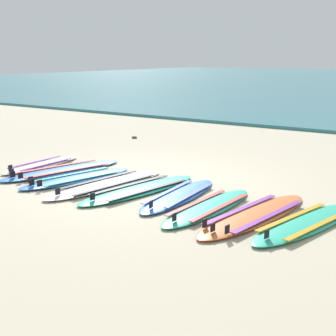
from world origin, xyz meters
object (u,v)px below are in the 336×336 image
object	(u,v)px
surfboard_7	(255,215)
surfboard_4	(139,189)
surfboard_2	(77,178)
surfboard_8	(306,223)
surfboard_3	(107,184)
surfboard_1	(62,170)
surfboard_0	(42,165)
surfboard_6	(208,207)
surfboard_5	(179,195)

from	to	relation	value
surfboard_7	surfboard_4	bearing A→B (deg)	176.13
surfboard_2	surfboard_8	bearing A→B (deg)	-0.37
surfboard_4	surfboard_3	bearing A→B (deg)	-174.94
surfboard_1	surfboard_7	size ratio (longest dim) A/B	1.02
surfboard_2	surfboard_7	distance (m)	3.47
surfboard_0	surfboard_2	bearing A→B (deg)	-16.15
surfboard_6	surfboard_7	world-z (taller)	same
surfboard_0	surfboard_3	bearing A→B (deg)	-11.12
surfboard_4	surfboard_0	bearing A→B (deg)	172.72
surfboard_2	surfboard_7	xyz separation A→B (m)	(3.47, -0.10, -0.00)
surfboard_3	surfboard_8	world-z (taller)	same
surfboard_4	surfboard_8	distance (m)	2.79
surfboard_0	surfboard_4	bearing A→B (deg)	-7.28
surfboard_7	surfboard_0	bearing A→B (deg)	174.19
surfboard_7	surfboard_8	xyz separation A→B (m)	(0.69, 0.07, -0.00)
surfboard_4	surfboard_8	xyz separation A→B (m)	(2.79, -0.07, 0.00)
surfboard_4	surfboard_6	bearing A→B (deg)	-7.77
surfboard_2	surfboard_3	xyz separation A→B (m)	(0.70, -0.01, -0.00)
surfboard_1	surfboard_4	bearing A→B (deg)	-6.78
surfboard_2	surfboard_5	size ratio (longest dim) A/B	1.05
surfboard_2	surfboard_6	distance (m)	2.77
surfboard_4	surfboard_6	xyz separation A→B (m)	(1.40, -0.19, 0.00)
surfboard_1	surfboard_2	distance (m)	0.73
surfboard_3	surfboard_5	bearing A→B (deg)	5.19
surfboard_5	surfboard_7	distance (m)	1.39
surfboard_5	surfboard_7	bearing A→B (deg)	-8.70
surfboard_3	surfboard_2	bearing A→B (deg)	179.10
surfboard_1	surfboard_3	world-z (taller)	same
surfboard_2	surfboard_3	bearing A→B (deg)	-0.90
surfboard_4	surfboard_6	world-z (taller)	same
surfboard_1	surfboard_5	distance (m)	2.77
surfboard_3	surfboard_4	bearing A→B (deg)	5.06
surfboard_5	surfboard_7	world-z (taller)	same
surfboard_0	surfboard_2	distance (m)	1.43
surfboard_1	surfboard_4	world-z (taller)	same
surfboard_7	surfboard_8	size ratio (longest dim) A/B	1.09
surfboard_5	surfboard_0	bearing A→B (deg)	175.35
surfboard_1	surfboard_5	world-z (taller)	same
surfboard_4	surfboard_8	size ratio (longest dim) A/B	1.08
surfboard_0	surfboard_6	distance (m)	4.17
surfboard_6	surfboard_8	size ratio (longest dim) A/B	0.94
surfboard_0	surfboard_2	xyz separation A→B (m)	(1.37, -0.40, 0.00)
surfboard_1	surfboard_4	size ratio (longest dim) A/B	1.03
surfboard_3	surfboard_6	world-z (taller)	same
surfboard_0	surfboard_8	xyz separation A→B (m)	(5.53, -0.42, -0.00)
surfboard_0	surfboard_7	bearing A→B (deg)	-5.81
surfboard_8	surfboard_5	bearing A→B (deg)	176.07
surfboard_0	surfboard_5	distance (m)	3.47
surfboard_0	surfboard_3	size ratio (longest dim) A/B	0.76
surfboard_7	surfboard_8	bearing A→B (deg)	5.68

